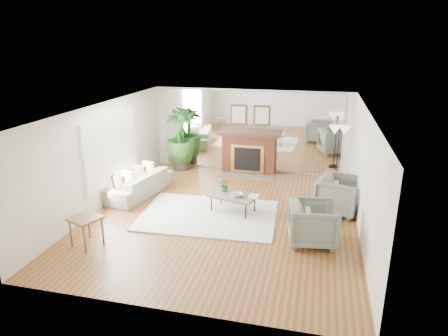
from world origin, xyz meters
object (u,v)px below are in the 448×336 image
(armchair_back, at_px, (339,195))
(side_table, at_px, (86,222))
(sofa, at_px, (139,184))
(potted_ficus, at_px, (181,138))
(floor_lamp, at_px, (339,135))
(coffee_table, at_px, (233,196))
(armchair_front, at_px, (313,223))
(fireplace, at_px, (249,152))

(armchair_back, height_order, side_table, armchair_back)
(sofa, relative_size, potted_ficus, 1.11)
(floor_lamp, bearing_deg, potted_ficus, 172.39)
(coffee_table, bearing_deg, side_table, -137.83)
(coffee_table, bearing_deg, armchair_front, -29.89)
(sofa, bearing_deg, potted_ficus, -177.53)
(side_table, distance_m, floor_lamp, 6.67)
(armchair_back, distance_m, side_table, 5.66)
(fireplace, distance_m, coffee_table, 3.01)
(coffee_table, distance_m, potted_ficus, 3.69)
(fireplace, xyz_separation_m, potted_ficus, (-2.10, -0.16, 0.35))
(coffee_table, xyz_separation_m, floor_lamp, (2.39, 2.21, 1.09))
(floor_lamp, bearing_deg, armchair_back, -88.63)
(floor_lamp, bearing_deg, sofa, -160.96)
(fireplace, distance_m, side_table, 5.72)
(sofa, bearing_deg, coffee_table, 90.37)
(fireplace, height_order, side_table, fireplace)
(coffee_table, relative_size, armchair_back, 1.28)
(sofa, height_order, side_table, sofa)
(fireplace, bearing_deg, armchair_front, -63.34)
(armchair_front, distance_m, floor_lamp, 3.50)
(armchair_front, bearing_deg, fireplace, 18.63)
(fireplace, xyz_separation_m, floor_lamp, (2.56, -0.78, 0.84))
(coffee_table, distance_m, armchair_front, 2.16)
(floor_lamp, bearing_deg, fireplace, 163.01)
(coffee_table, xyz_separation_m, side_table, (-2.47, -2.24, 0.11))
(sofa, xyz_separation_m, floor_lamp, (5.01, 1.73, 1.19))
(armchair_back, bearing_deg, sofa, 108.82)
(side_table, xyz_separation_m, potted_ficus, (0.20, 5.08, 0.50))
(armchair_front, xyz_separation_m, side_table, (-4.35, -1.16, 0.09))
(sofa, height_order, floor_lamp, floor_lamp)
(armchair_front, bearing_deg, armchair_back, -26.46)
(coffee_table, xyz_separation_m, armchair_back, (2.43, 0.59, 0.04))
(armchair_front, relative_size, potted_ficus, 0.50)
(coffee_table, height_order, side_table, side_table)
(sofa, relative_size, armchair_back, 2.16)
(side_table, relative_size, floor_lamp, 0.39)
(armchair_back, relative_size, armchair_front, 1.04)
(fireplace, relative_size, armchair_front, 2.19)
(fireplace, xyz_separation_m, sofa, (-2.45, -2.51, -0.35))
(side_table, xyz_separation_m, floor_lamp, (4.86, 4.45, 0.98))
(fireplace, xyz_separation_m, side_table, (-2.30, -5.24, -0.15))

